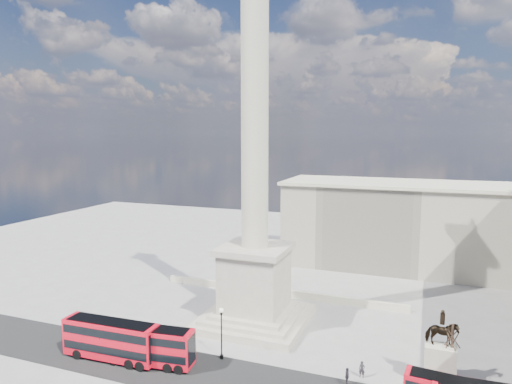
{
  "coord_description": "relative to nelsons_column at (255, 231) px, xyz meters",
  "views": [
    {
      "loc": [
        21.57,
        -51.28,
        25.99
      ],
      "look_at": [
        0.79,
        3.36,
        18.41
      ],
      "focal_mm": 32.0,
      "sensor_mm": 36.0,
      "label": 1
    }
  ],
  "objects": [
    {
      "name": "victorian_lamp",
      "position": [
        0.12,
        -11.05,
        -9.31
      ],
      "size": [
        0.53,
        0.53,
        6.13
      ],
      "rotation": [
        0.0,
        0.0,
        0.32
      ],
      "color": "black",
      "rests_on": "ground"
    },
    {
      "name": "balustrade_wall",
      "position": [
        0.0,
        11.0,
        -12.37
      ],
      "size": [
        40.0,
        0.6,
        1.1
      ],
      "primitive_type": "cube",
      "color": "beige",
      "rests_on": "ground"
    },
    {
      "name": "red_bus_b",
      "position": [
        -7.17,
        -15.19,
        -10.61
      ],
      "size": [
        11.07,
        3.72,
        4.4
      ],
      "rotation": [
        0.0,
        0.0,
        0.12
      ],
      "color": "red",
      "rests_on": "ground"
    },
    {
      "name": "pedestrian_crossing",
      "position": [
        14.64,
        -11.5,
        -11.96
      ],
      "size": [
        0.63,
        1.18,
        1.92
      ],
      "primitive_type": "imported",
      "rotation": [
        0.0,
        0.0,
        1.72
      ],
      "color": "black",
      "rests_on": "ground"
    },
    {
      "name": "equestrian_statue",
      "position": [
        23.58,
        -7.95,
        -10.11
      ],
      "size": [
        3.88,
        2.91,
        8.1
      ],
      "color": "beige",
      "rests_on": "ground"
    },
    {
      "name": "building_northeast",
      "position": [
        20.0,
        35.0,
        -4.59
      ],
      "size": [
        51.0,
        17.0,
        16.6
      ],
      "color": "beige",
      "rests_on": "ground"
    },
    {
      "name": "asphalt_road",
      "position": [
        5.0,
        -15.0,
        -12.91
      ],
      "size": [
        120.0,
        9.0,
        0.01
      ],
      "primitive_type": "cube",
      "color": "#252525",
      "rests_on": "ground"
    },
    {
      "name": "pedestrian_walking",
      "position": [
        15.86,
        -9.41,
        -12.01
      ],
      "size": [
        0.7,
        0.49,
        1.82
      ],
      "primitive_type": "imported",
      "rotation": [
        0.0,
        0.0,
        0.08
      ],
      "color": "black",
      "rests_on": "ground"
    },
    {
      "name": "bare_tree_near",
      "position": [
        24.61,
        -7.93,
        -7.34
      ],
      "size": [
        1.62,
        1.62,
        7.07
      ],
      "rotation": [
        0.0,
        0.0,
        -0.22
      ],
      "color": "#332319",
      "rests_on": "ground"
    },
    {
      "name": "red_bus_a",
      "position": [
        -11.64,
        -15.72,
        -10.47
      ],
      "size": [
        11.57,
        3.05,
        4.66
      ],
      "rotation": [
        0.0,
        0.0,
        0.03
      ],
      "color": "red",
      "rests_on": "ground"
    },
    {
      "name": "ground",
      "position": [
        0.0,
        -5.0,
        -12.92
      ],
      "size": [
        180.0,
        180.0,
        0.0
      ],
      "primitive_type": "plane",
      "color": "gray",
      "rests_on": "ground"
    },
    {
      "name": "nelsons_column",
      "position": [
        0.0,
        0.0,
        0.0
      ],
      "size": [
        14.0,
        14.0,
        49.85
      ],
      "color": "#B7AC98",
      "rests_on": "ground"
    }
  ]
}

